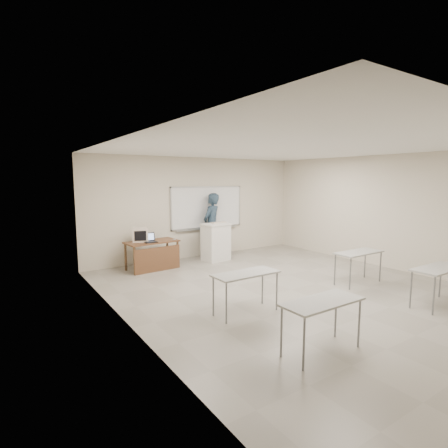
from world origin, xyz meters
TOP-DOWN VIEW (x-y plane):
  - floor at (0.00, 0.00)m, footprint 7.00×8.00m
  - whiteboard at (0.30, 3.97)m, footprint 2.48×0.10m
  - student_desks at (-0.00, -1.35)m, footprint 4.40×2.20m
  - instructor_desk at (-1.80, 3.19)m, footprint 1.34×0.67m
  - podium at (0.12, 3.20)m, footprint 0.77×0.56m
  - crt_monitor at (-2.05, 3.43)m, footprint 0.39×0.44m
  - laptop at (-1.90, 3.17)m, footprint 0.31×0.29m
  - mouse at (-1.25, 3.10)m, footprint 0.10×0.09m
  - keyboard at (0.27, 3.28)m, footprint 0.49×0.20m
  - presenter at (0.33, 3.75)m, footprint 0.85×0.75m

SIDE VIEW (x-z plane):
  - floor at x=0.00m, z-range -0.01..0.00m
  - instructor_desk at x=-1.80m, z-range 0.16..0.91m
  - podium at x=0.12m, z-range 0.00..1.09m
  - student_desks at x=0.00m, z-range 0.31..1.04m
  - mouse at x=-1.25m, z-range 0.75..0.78m
  - laptop at x=-1.90m, z-range 0.69..0.92m
  - crt_monitor at x=-2.05m, z-range 0.74..1.11m
  - presenter at x=0.33m, z-range 0.00..1.94m
  - keyboard at x=0.27m, z-range 1.08..1.11m
  - whiteboard at x=0.30m, z-range 0.83..2.14m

